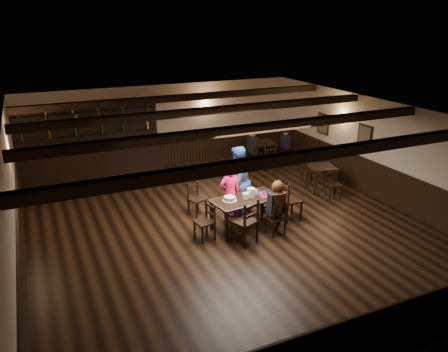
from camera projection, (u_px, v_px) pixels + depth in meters
name	position (u px, v px, depth m)	size (l,w,h in m)	color
ground	(227.00, 225.00, 10.52)	(10.00, 10.00, 0.00)	black
room_shell	(226.00, 156.00, 9.96)	(9.02, 10.02, 2.71)	beige
dining_table	(246.00, 202.00, 10.17)	(1.68, 1.00, 0.75)	black
chair_near_left	(248.00, 219.00, 9.45)	(0.61, 0.60, 1.03)	black
chair_near_right	(277.00, 217.00, 9.88)	(0.40, 0.39, 0.80)	black
chair_end_left	(207.00, 218.00, 9.72)	(0.44, 0.46, 0.85)	black
chair_end_right	(287.00, 197.00, 10.59)	(0.46, 0.49, 1.03)	black
chair_far_pushed	(195.00, 196.00, 11.00)	(0.48, 0.47, 0.81)	black
woman_pink	(230.00, 193.00, 10.44)	(0.55, 0.36, 1.50)	#FF164B
man_blue	(237.00, 181.00, 10.83)	(0.86, 0.67, 1.78)	navy
seated_person	(277.00, 200.00, 9.79)	(0.36, 0.55, 0.89)	black
cake	(230.00, 199.00, 10.01)	(0.33, 0.33, 0.10)	white
plate_stack_a	(246.00, 196.00, 10.10)	(0.15, 0.15, 0.14)	white
plate_stack_b	(251.00, 193.00, 10.19)	(0.19, 0.19, 0.22)	white
tea_light	(247.00, 195.00, 10.25)	(0.06, 0.06, 0.06)	#A5A8AD
salt_shaker	(261.00, 195.00, 10.25)	(0.04, 0.04, 0.09)	silver
pepper_shaker	(264.00, 193.00, 10.31)	(0.04, 0.04, 0.10)	#A5A8AD
drink_glass	(256.00, 192.00, 10.36)	(0.07, 0.07, 0.12)	silver
menu_red	(267.00, 195.00, 10.31)	(0.33, 0.23, 0.00)	maroon
menu_blue	(261.00, 192.00, 10.49)	(0.26, 0.19, 0.00)	navy
bar_counter	(92.00, 156.00, 13.38)	(4.47, 0.70, 2.20)	black
back_table_a	(321.00, 170.00, 12.40)	(0.86, 0.86, 0.75)	black
back_table_b	(262.00, 145.00, 14.73)	(0.96, 0.96, 0.75)	black
bg_patron_left	(253.00, 141.00, 14.43)	(0.24, 0.38, 0.78)	black
bg_patron_right	(286.00, 139.00, 14.92)	(0.27, 0.37, 0.69)	black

